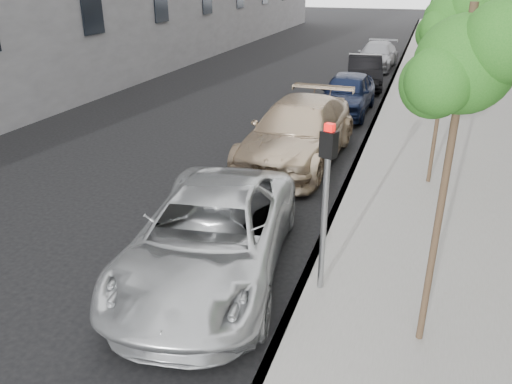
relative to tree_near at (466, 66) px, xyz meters
The scene contains 12 objects.
ground 5.49m from the tree_near, 155.05° to the right, with size 160.00×160.00×0.00m, color black.
sidewalk 22.90m from the tree_near, 87.27° to the left, with size 6.40×72.00×0.14m, color gray.
curb 22.96m from the tree_near, 95.21° to the left, with size 0.15×72.00×0.14m, color #9E9B93.
tree_near is the anchor object (origin of this frame).
tree_mid 6.50m from the tree_near, 90.00° to the left, with size 1.68×1.48×4.84m.
tree_far 13.00m from the tree_near, 90.00° to the left, with size 1.61×1.41×4.78m.
signal_pole 2.91m from the tree_near, 154.45° to the left, with size 0.29×0.25×2.95m.
minivan 5.15m from the tree_near, 167.59° to the left, with size 2.63×5.70×1.58m, color silver.
suv 8.90m from the tree_near, 117.41° to the left, with size 2.48×6.10×1.77m, color #C6AD8D.
sedan_blue 14.14m from the tree_near, 104.02° to the left, with size 1.88×4.68×1.59m, color black.
sedan_black 19.15m from the tree_near, 100.17° to the left, with size 1.59×4.57×1.50m, color black.
sedan_rear 24.56m from the tree_near, 97.86° to the left, with size 2.06×5.07×1.47m, color gray.
Camera 1 is at (2.79, -4.98, 5.20)m, focal length 35.00 mm.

